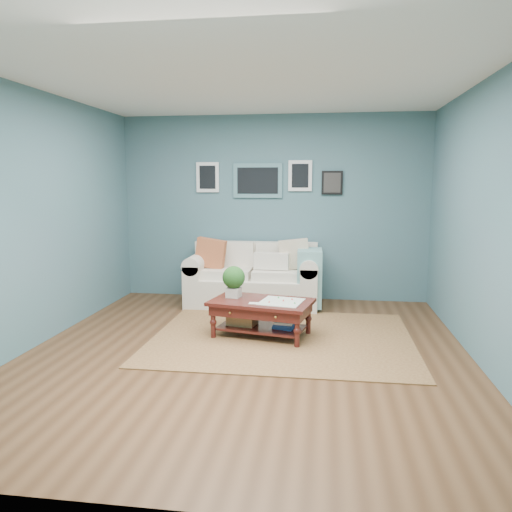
# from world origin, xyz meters

# --- Properties ---
(room_shell) EXTENTS (5.00, 5.02, 2.70)m
(room_shell) POSITION_xyz_m (-0.00, 0.06, 1.36)
(room_shell) COLOR brown
(room_shell) RESTS_ON ground
(area_rug) EXTENTS (2.86, 2.29, 0.01)m
(area_rug) POSITION_xyz_m (0.32, 0.53, 0.01)
(area_rug) COLOR brown
(area_rug) RESTS_ON ground
(loveseat) EXTENTS (1.88, 0.85, 0.97)m
(loveseat) POSITION_xyz_m (-0.14, 2.02, 0.39)
(loveseat) COLOR white
(loveseat) RESTS_ON ground
(coffee_table) EXTENTS (1.22, 0.86, 0.78)m
(coffee_table) POSITION_xyz_m (0.03, 0.58, 0.35)
(coffee_table) COLOR #341610
(coffee_table) RESTS_ON ground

